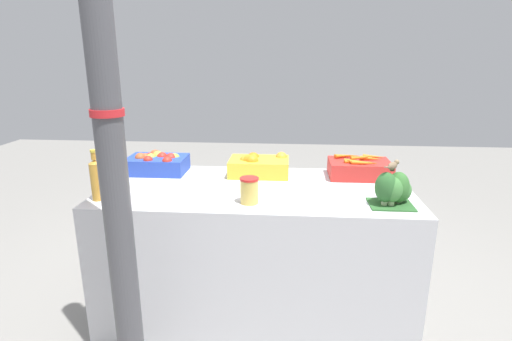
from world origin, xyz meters
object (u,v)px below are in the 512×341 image
apple_crate (157,163)px  orange_crate (258,165)px  support_pole (110,137)px  carrot_crate (359,168)px  broccoli_pile (393,189)px  sparrow_bird (393,165)px  juice_bottle_ruby (118,178)px  juice_bottle_amber (96,179)px  pickle_jar (249,190)px

apple_crate → orange_crate: 0.67m
support_pole → carrot_crate: bearing=38.9°
carrot_crate → broccoli_pile: size_ratio=1.72×
carrot_crate → broccoli_pile: (0.09, -0.48, 0.03)m
carrot_crate → support_pole: bearing=-141.1°
support_pole → sparrow_bird: size_ratio=22.88×
sparrow_bird → juice_bottle_ruby: bearing=133.9°
juice_bottle_ruby → sparrow_bird: bearing=2.4°
broccoli_pile → juice_bottle_amber: bearing=-178.0°
apple_crate → juice_bottle_ruby: 0.54m
orange_crate → juice_bottle_ruby: size_ratio=1.27×
juice_bottle_amber → juice_bottle_ruby: juice_bottle_ruby is taller
support_pole → sparrow_bird: bearing=20.6°
support_pole → sparrow_bird: support_pole is taller
juice_bottle_ruby → sparrow_bird: juice_bottle_ruby is taller
juice_bottle_amber → sparrow_bird: juice_bottle_amber is taller
juice_bottle_ruby → orange_crate: bearing=37.5°
support_pole → orange_crate: 1.15m
carrot_crate → sparrow_bird: (0.08, -0.48, 0.15)m
support_pole → juice_bottle_amber: size_ratio=9.08×
orange_crate → broccoli_pile: bearing=-33.6°
juice_bottle_amber → orange_crate: bearing=33.4°
orange_crate → pickle_jar: orange_crate is taller
apple_crate → carrot_crate: (1.31, -0.00, -0.01)m
apple_crate → pickle_jar: 0.84m
pickle_jar → orange_crate: bearing=89.2°
broccoli_pile → juice_bottle_ruby: (-1.43, -0.05, 0.04)m
support_pole → carrot_crate: support_pole is taller
support_pole → broccoli_pile: (1.26, 0.46, -0.34)m
broccoli_pile → apple_crate: bearing=160.8°
juice_bottle_ruby → juice_bottle_amber: bearing=-180.0°
juice_bottle_ruby → pickle_jar: bearing=1.4°
sparrow_bird → pickle_jar: bearing=134.9°
broccoli_pile → juice_bottle_ruby: juice_bottle_ruby is taller
apple_crate → sparrow_bird: 1.48m
pickle_jar → carrot_crate: bearing=38.6°
support_pole → juice_bottle_ruby: (-0.17, 0.41, -0.30)m
carrot_crate → juice_bottle_ruby: 1.45m
support_pole → carrot_crate: 1.55m
support_pole → juice_bottle_ruby: support_pole is taller
support_pole → broccoli_pile: 1.39m
apple_crate → juice_bottle_amber: 0.56m
support_pole → juice_bottle_ruby: size_ratio=8.38×
orange_crate → juice_bottle_amber: bearing=-146.6°
apple_crate → orange_crate: (0.67, -0.00, -0.00)m
broccoli_pile → sparrow_bird: sparrow_bird is taller
apple_crate → broccoli_pile: size_ratio=1.72×
carrot_crate → pickle_jar: size_ratio=2.75×
orange_crate → pickle_jar: (-0.01, -0.52, 0.01)m
sparrow_bird → carrot_crate: bearing=50.6°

